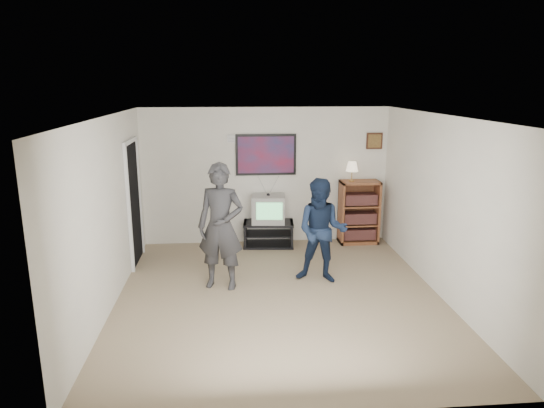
{
  "coord_description": "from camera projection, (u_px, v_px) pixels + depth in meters",
  "views": [
    {
      "loc": [
        -0.65,
        -6.23,
        2.91
      ],
      "look_at": [
        -0.04,
        0.79,
        1.15
      ],
      "focal_mm": 32.0,
      "sensor_mm": 36.0,
      "label": 1
    }
  ],
  "objects": [
    {
      "name": "controller_left",
      "position": [
        222.0,
        200.0,
        7.07
      ],
      "size": [
        0.07,
        0.12,
        0.03
      ],
      "primitive_type": "cube",
      "rotation": [
        0.0,
        0.0,
        0.36
      ],
      "color": "white",
      "rests_on": "person_tall"
    },
    {
      "name": "table_lamp",
      "position": [
        352.0,
        171.0,
        8.8
      ],
      "size": [
        0.23,
        0.23,
        0.36
      ],
      "primitive_type": null,
      "color": "#FFE8C1",
      "rests_on": "bookshelf"
    },
    {
      "name": "controller_right",
      "position": [
        319.0,
        204.0,
        7.28
      ],
      "size": [
        0.08,
        0.13,
        0.04
      ],
      "primitive_type": "cube",
      "rotation": [
        0.0,
        0.0,
        0.33
      ],
      "color": "white",
      "rests_on": "person_short"
    },
    {
      "name": "media_stand",
      "position": [
        268.0,
        234.0,
        8.88
      ],
      "size": [
        0.95,
        0.58,
        0.45
      ],
      "rotation": [
        0.0,
        0.0,
        -0.08
      ],
      "color": "black",
      "rests_on": "room_shell"
    },
    {
      "name": "crt_television",
      "position": [
        268.0,
        209.0,
        8.77
      ],
      "size": [
        0.63,
        0.55,
        0.5
      ],
      "primitive_type": null,
      "rotation": [
        0.0,
        0.0,
        -0.09
      ],
      "color": "#989793",
      "rests_on": "media_stand"
    },
    {
      "name": "poster",
      "position": [
        266.0,
        155.0,
        8.77
      ],
      "size": [
        1.1,
        0.03,
        0.75
      ],
      "primitive_type": "cube",
      "color": "black",
      "rests_on": "room_shell"
    },
    {
      "name": "bookshelf",
      "position": [
        359.0,
        212.0,
        8.99
      ],
      "size": [
        0.71,
        0.41,
        1.17
      ],
      "primitive_type": null,
      "color": "brown",
      "rests_on": "room_shell"
    },
    {
      "name": "person_short",
      "position": [
        322.0,
        231.0,
        7.16
      ],
      "size": [
        0.91,
        0.8,
        1.57
      ],
      "primitive_type": "imported",
      "rotation": [
        0.0,
        0.0,
        -0.31
      ],
      "color": "#142038",
      "rests_on": "room_shell"
    },
    {
      "name": "person_tall",
      "position": [
        221.0,
        227.0,
        6.92
      ],
      "size": [
        0.76,
        0.6,
        1.84
      ],
      "primitive_type": "imported",
      "rotation": [
        0.0,
        0.0,
        -0.26
      ],
      "color": "#2D2C2F",
      "rests_on": "room_shell"
    },
    {
      "name": "room_shell",
      "position": [
        277.0,
        205.0,
        6.81
      ],
      "size": [
        4.51,
        5.0,
        2.51
      ],
      "color": "#806951",
      "rests_on": "ground"
    },
    {
      "name": "doorway",
      "position": [
        134.0,
        204.0,
        7.9
      ],
      "size": [
        0.03,
        0.85,
        2.0
      ],
      "primitive_type": "cube",
      "color": "black",
      "rests_on": "room_shell"
    },
    {
      "name": "air_vent",
      "position": [
        235.0,
        138.0,
        8.66
      ],
      "size": [
        0.28,
        0.02,
        0.14
      ],
      "primitive_type": "cube",
      "color": "white",
      "rests_on": "room_shell"
    },
    {
      "name": "small_picture",
      "position": [
        374.0,
        141.0,
        8.89
      ],
      "size": [
        0.3,
        0.03,
        0.3
      ],
      "primitive_type": "cube",
      "color": "#3D2013",
      "rests_on": "room_shell"
    }
  ]
}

